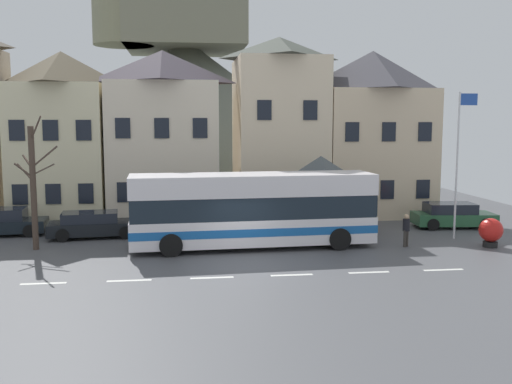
{
  "coord_description": "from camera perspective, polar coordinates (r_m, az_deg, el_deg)",
  "views": [
    {
      "loc": [
        -2.49,
        -22.68,
        5.7
      ],
      "look_at": [
        1.16,
        5.9,
        2.19
      ],
      "focal_mm": 40.16,
      "sensor_mm": 36.0,
      "label": 1
    }
  ],
  "objects": [
    {
      "name": "ground_plane",
      "position": [
        23.53,
        -0.99,
        -7.16
      ],
      "size": [
        40.0,
        60.0,
        0.07
      ],
      "color": "#4F5054"
    },
    {
      "name": "townhouse_01",
      "position": [
        35.74,
        -18.6,
        5.3
      ],
      "size": [
        5.14,
        6.79,
        9.8
      ],
      "color": "beige",
      "rests_on": "ground_plane"
    },
    {
      "name": "townhouse_02",
      "position": [
        34.46,
        -9.19,
        5.59
      ],
      "size": [
        6.23,
        5.57,
        9.87
      ],
      "color": "beige",
      "rests_on": "ground_plane"
    },
    {
      "name": "townhouse_03",
      "position": [
        35.01,
        2.29,
        6.43
      ],
      "size": [
        5.2,
        5.75,
        10.77
      ],
      "color": "beige",
      "rests_on": "ground_plane"
    },
    {
      "name": "townhouse_04",
      "position": [
        36.66,
        11.42,
        5.77
      ],
      "size": [
        6.5,
        6.16,
        10.07
      ],
      "color": "beige",
      "rests_on": "ground_plane"
    },
    {
      "name": "hilltop_castle",
      "position": [
        55.99,
        -7.06,
        8.44
      ],
      "size": [
        36.73,
        36.73,
        21.95
      ],
      "color": "#595D51",
      "rests_on": "ground_plane"
    },
    {
      "name": "transit_bus",
      "position": [
        26.08,
        -0.3,
        -1.86
      ],
      "size": [
        11.2,
        3.12,
        3.39
      ],
      "rotation": [
        0.0,
        0.0,
        0.05
      ],
      "color": "white",
      "rests_on": "ground_plane"
    },
    {
      "name": "bus_shelter",
      "position": [
        29.77,
        6.48,
        2.03
      ],
      "size": [
        3.6,
        3.6,
        3.98
      ],
      "color": "#473D33",
      "rests_on": "ground_plane"
    },
    {
      "name": "parked_car_00",
      "position": [
        29.68,
        -15.88,
        -3.16
      ],
      "size": [
        4.63,
        2.27,
        1.28
      ],
      "rotation": [
        0.0,
        0.0,
        0.1
      ],
      "color": "black",
      "rests_on": "ground_plane"
    },
    {
      "name": "parked_car_01",
      "position": [
        33.0,
        18.97,
        -2.22
      ],
      "size": [
        4.44,
        2.29,
        1.34
      ],
      "rotation": [
        0.0,
        0.0,
        -0.1
      ],
      "color": "#285A37",
      "rests_on": "ground_plane"
    },
    {
      "name": "parked_car_02",
      "position": [
        31.77,
        -23.88,
        -2.77
      ],
      "size": [
        4.17,
        2.12,
        1.37
      ],
      "rotation": [
        0.0,
        0.0,
        0.07
      ],
      "color": "black",
      "rests_on": "ground_plane"
    },
    {
      "name": "pedestrian_00",
      "position": [
        29.68,
        11.31,
        -2.54
      ],
      "size": [
        0.31,
        0.31,
        1.5
      ],
      "color": "#38332D",
      "rests_on": "ground_plane"
    },
    {
      "name": "pedestrian_01",
      "position": [
        27.25,
        14.73,
        -3.47
      ],
      "size": [
        0.32,
        0.32,
        1.52
      ],
      "color": "#38332D",
      "rests_on": "ground_plane"
    },
    {
      "name": "pedestrian_02",
      "position": [
        28.95,
        8.65,
        -2.68
      ],
      "size": [
        0.33,
        0.33,
        1.52
      ],
      "color": "#2D2D38",
      "rests_on": "ground_plane"
    },
    {
      "name": "public_bench",
      "position": [
        32.67,
        7.09,
        -2.32
      ],
      "size": [
        1.53,
        0.48,
        0.87
      ],
      "color": "brown",
      "rests_on": "ground_plane"
    },
    {
      "name": "flagpole",
      "position": [
        29.5,
        19.56,
        3.51
      ],
      "size": [
        0.95,
        0.1,
        7.15
      ],
      "color": "silver",
      "rests_on": "ground_plane"
    },
    {
      "name": "harbour_buoy",
      "position": [
        28.45,
        22.35,
        -3.62
      ],
      "size": [
        1.08,
        1.08,
        1.33
      ],
      "color": "black",
      "rests_on": "ground_plane"
    },
    {
      "name": "bare_tree_01",
      "position": [
        27.37,
        -21.31,
        0.61
      ],
      "size": [
        1.99,
        1.85,
        5.99
      ],
      "color": "#47382D",
      "rests_on": "ground_plane"
    }
  ]
}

